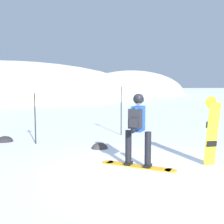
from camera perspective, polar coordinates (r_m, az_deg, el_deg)
The scene contains 9 objects.
ground_plane at distance 6.24m, azimuth 6.98°, elevation -12.25°, with size 300.00×300.00×0.00m, color white.
ridge_peak_main at distance 44.51m, azimuth -20.43°, elevation 2.79°, with size 40.95×36.86×10.62m.
ridge_peak_far at distance 54.75m, azimuth 3.90°, elevation 3.59°, with size 20.85×18.76×9.39m.
snowboarder_main at distance 6.40m, azimuth 5.31°, elevation -3.32°, with size 1.52×1.23×1.71m.
spare_snowboard at distance 6.90m, azimuth 19.85°, elevation -3.66°, with size 0.28×0.23×1.65m.
piste_marker_near at distance 10.51m, azimuth 1.91°, elevation 1.11°, with size 0.20×0.20×1.90m.
piste_marker_far at distance 9.25m, azimuth -15.57°, elevation -0.37°, with size 0.20×0.20×1.71m.
rock_dark at distance 8.42m, azimuth -2.56°, elevation -7.50°, with size 0.49×0.42×0.35m.
rock_mid at distance 10.06m, azimuth -21.19°, elevation -5.71°, with size 0.54×0.46×0.38m.
Camera 1 is at (-1.96, -5.61, 1.91)m, focal length 44.43 mm.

